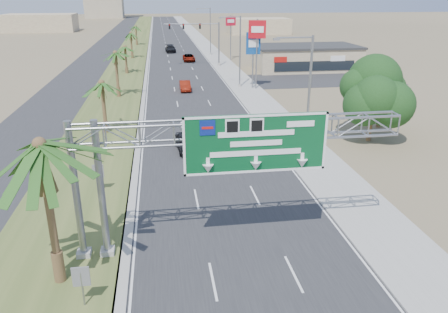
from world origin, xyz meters
The scene contains 29 objects.
road centered at (0.00, 110.00, 0.01)m, with size 12.00×300.00×0.02m, color #28282B.
sidewalk_right centered at (8.50, 110.00, 0.05)m, with size 4.00×300.00×0.10m, color #9E9B93.
median_grass centered at (-10.00, 110.00, 0.06)m, with size 7.00×300.00×0.12m, color #425525.
opposing_road centered at (-17.00, 110.00, 0.01)m, with size 8.00×300.00×0.02m, color #28282B.
sign_gantry centered at (-1.06, 9.93, 6.06)m, with size 16.75×1.24×7.50m.
palm_near centered at (-9.20, 8.00, 6.93)m, with size 5.70×5.70×8.35m.
palm_row_b centered at (-9.50, 32.00, 4.90)m, with size 3.99×3.99×5.95m.
palm_row_c centered at (-9.50, 48.00, 5.66)m, with size 3.99×3.99×6.75m.
palm_row_d centered at (-9.50, 66.00, 4.42)m, with size 3.99×3.99×5.45m.
palm_row_e centered at (-9.50, 85.00, 5.09)m, with size 3.99×3.99×6.15m.
palm_row_f centered at (-9.50, 110.00, 4.71)m, with size 3.99×3.99×5.75m.
streetlight_near centered at (7.30, 22.00, 4.69)m, with size 3.27×0.44×10.00m.
streetlight_mid centered at (7.30, 52.00, 4.69)m, with size 3.27×0.44×10.00m.
streetlight_far centered at (7.30, 88.00, 4.69)m, with size 3.27×0.44×10.00m.
signal_mast centered at (5.17, 71.97, 4.85)m, with size 10.28×0.71×8.00m.
store_building centered at (22.00, 66.00, 2.00)m, with size 18.00×10.00×4.00m, color tan.
oak_near centered at (15.00, 26.00, 4.53)m, with size 4.50×4.50×6.80m.
oak_far centered at (18.00, 30.00, 3.82)m, with size 3.50×3.50×5.60m.
median_signback_a centered at (-7.80, 6.00, 1.45)m, with size 0.75×0.08×2.08m.
median_signback_b centered at (-8.50, 18.00, 1.45)m, with size 0.75×0.08×2.08m.
building_distant_left centered at (-45.00, 160.00, 3.00)m, with size 24.00×14.00×6.00m, color tan.
building_distant_right centered at (30.00, 140.00, 2.50)m, with size 20.00×12.00×5.00m, color tan.
car_left_lane centered at (-2.00, 25.78, 0.73)m, with size 1.74×4.31×1.47m, color black.
car_mid_lane centered at (-0.54, 50.85, 0.69)m, with size 1.47×4.21×1.39m, color maroon.
car_right_lane centered at (2.03, 79.20, 0.69)m, with size 2.29×4.96×1.38m, color gray.
car_far centered at (-1.17, 94.08, 0.79)m, with size 2.23×5.48×1.59m, color black.
pole_sign_red_near centered at (9.58, 50.46, 7.67)m, with size 2.40×0.86×9.68m.
pole_sign_blue centered at (9.17, 50.93, 6.03)m, with size 2.01×0.38×8.08m.
pole_sign_red_far centered at (10.69, 79.88, 6.96)m, with size 2.15×1.10×8.79m.
Camera 1 is at (-4.03, -10.36, 12.96)m, focal length 35.00 mm.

